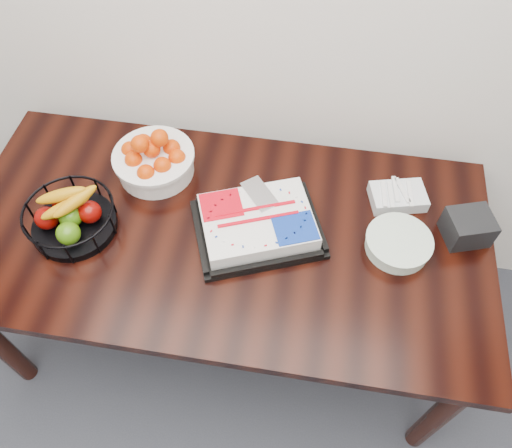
% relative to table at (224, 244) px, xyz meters
% --- Properties ---
extents(table, '(1.80, 0.90, 0.75)m').
position_rel_table_xyz_m(table, '(0.00, 0.00, 0.00)').
color(table, black).
rests_on(table, ground).
extents(cake_tray, '(0.50, 0.45, 0.09)m').
position_rel_table_xyz_m(cake_tray, '(0.12, 0.02, 0.12)').
color(cake_tray, black).
rests_on(cake_tray, table).
extents(tangerine_bowl, '(0.29, 0.29, 0.19)m').
position_rel_table_xyz_m(tangerine_bowl, '(-0.29, 0.22, 0.17)').
color(tangerine_bowl, white).
rests_on(tangerine_bowl, table).
extents(fruit_basket, '(0.30, 0.30, 0.16)m').
position_rel_table_xyz_m(fruit_basket, '(-0.49, -0.07, 0.15)').
color(fruit_basket, black).
rests_on(fruit_basket, table).
extents(plate_stack, '(0.22, 0.22, 0.05)m').
position_rel_table_xyz_m(plate_stack, '(0.58, 0.02, 0.11)').
color(plate_stack, white).
rests_on(plate_stack, table).
extents(fork_bag, '(0.21, 0.16, 0.05)m').
position_rel_table_xyz_m(fork_bag, '(0.58, 0.22, 0.11)').
color(fork_bag, silver).
rests_on(fork_bag, table).
extents(napkin_box, '(0.17, 0.16, 0.10)m').
position_rel_table_xyz_m(napkin_box, '(0.80, 0.11, 0.14)').
color(napkin_box, black).
rests_on(napkin_box, table).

